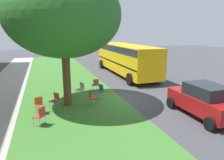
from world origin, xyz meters
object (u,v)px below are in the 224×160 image
parked_car (204,100)px  school_bus (125,56)px  chair_0 (40,115)px  chair_6 (39,104)px  chair_1 (55,99)px  chair_3 (92,96)px  chair_2 (100,90)px  chair_5 (81,88)px  chair_4 (96,84)px  street_tree (63,15)px

parked_car → school_bus: size_ratio=0.36×
chair_0 → chair_6: same height
chair_1 → school_bus: 10.23m
chair_0 → chair_3: bearing=-56.6°
parked_car → school_bus: (10.68, -0.24, 0.92)m
chair_0 → chair_2: size_ratio=1.00×
chair_5 → parked_car: bearing=-135.4°
chair_0 → parked_car: (-1.46, -7.65, 0.32)m
chair_4 → parked_car: 7.16m
school_bus → chair_6: bearing=134.3°
parked_car → chair_0: bearing=79.2°
chair_2 → chair_5: size_ratio=1.00×
street_tree → school_bus: size_ratio=0.69×
chair_0 → chair_2: 4.62m
chair_1 → chair_3: (-0.15, -2.01, 0.00)m
chair_3 → chair_5: 1.96m
chair_2 → chair_4: (1.55, -0.11, 0.00)m
chair_6 → chair_5: bearing=-48.0°
chair_0 → chair_4: same height
chair_1 → chair_0: bearing=158.9°
chair_3 → parked_car: size_ratio=0.24×
chair_2 → chair_3: (-1.11, 0.78, 0.00)m
chair_3 → school_bus: size_ratio=0.08×
chair_0 → chair_4: size_ratio=1.00×
chair_0 → school_bus: size_ratio=0.08×
chair_2 → chair_4: size_ratio=1.00×
chair_6 → street_tree: bearing=-59.5°
parked_car → chair_2: bearing=42.9°
chair_2 → street_tree: bearing=105.1°
chair_1 → school_bus: size_ratio=0.08×
chair_2 → school_bus: size_ratio=0.08×
chair_4 → parked_car: size_ratio=0.24×
chair_0 → chair_5: size_ratio=1.00×
street_tree → chair_1: size_ratio=8.18×
chair_1 → parked_car: parked_car is taller
street_tree → chair_2: 4.92m
street_tree → chair_1: street_tree is taller
chair_3 → chair_4: (2.66, -0.90, 0.00)m
street_tree → parked_car: 8.34m
parked_car → chair_1: bearing=63.4°
street_tree → chair_4: street_tree is taller
street_tree → chair_5: size_ratio=8.18×
chair_1 → chair_4: 3.84m
chair_4 → school_bus: (4.73, -4.22, 1.24)m
chair_2 → chair_0: bearing=129.5°
chair_1 → parked_car: 7.71m
street_tree → chair_0: (-2.38, 1.49, -4.42)m
chair_5 → chair_6: same height
chair_1 → chair_5: (1.78, -1.74, 0.00)m
chair_3 → chair_6: bearing=97.2°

